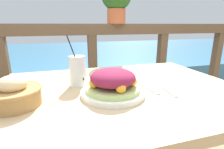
{
  "coord_description": "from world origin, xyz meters",
  "views": [
    {
      "loc": [
        -0.27,
        -0.73,
        1.04
      ],
      "look_at": [
        -0.04,
        0.03,
        0.81
      ],
      "focal_mm": 28.0,
      "sensor_mm": 36.0,
      "label": 1
    }
  ],
  "objects": [
    {
      "name": "patio_table",
      "position": [
        0.0,
        0.0,
        0.65
      ],
      "size": [
        1.14,
        0.85,
        0.75
      ],
      "color": "tan",
      "rests_on": "ground_plane"
    },
    {
      "name": "fork",
      "position": [
        0.12,
        -0.04,
        0.75
      ],
      "size": [
        0.03,
        0.18,
        0.0
      ],
      "color": "silver",
      "rests_on": "patio_table"
    },
    {
      "name": "bread_basket",
      "position": [
        -0.44,
        -0.07,
        0.79
      ],
      "size": [
        0.19,
        0.19,
        0.12
      ],
      "color": "#AD7F47",
      "rests_on": "patio_table"
    },
    {
      "name": "railing_fence",
      "position": [
        -0.0,
        0.74,
        0.72
      ],
      "size": [
        2.8,
        0.08,
        1.04
      ],
      "color": "brown",
      "rests_on": "ground_plane"
    },
    {
      "name": "salad_plate",
      "position": [
        -0.06,
        -0.07,
        0.8
      ],
      "size": [
        0.27,
        0.27,
        0.11
      ],
      "color": "white",
      "rests_on": "patio_table"
    },
    {
      "name": "sea_backdrop",
      "position": [
        0.0,
        3.24,
        0.23
      ],
      "size": [
        12.0,
        4.0,
        0.46
      ],
      "color": "teal",
      "rests_on": "ground_plane"
    },
    {
      "name": "knife",
      "position": [
        0.19,
        -0.09,
        0.75
      ],
      "size": [
        0.04,
        0.18,
        0.0
      ],
      "color": "silver",
      "rests_on": "patio_table"
    },
    {
      "name": "drink_glass",
      "position": [
        -0.19,
        0.09,
        0.82
      ],
      "size": [
        0.08,
        0.08,
        0.24
      ],
      "color": "silver",
      "rests_on": "patio_table"
    }
  ]
}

